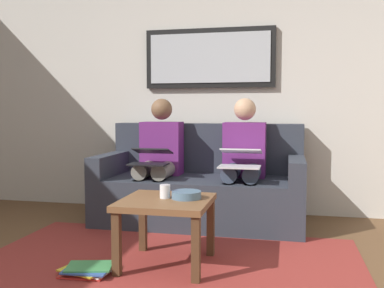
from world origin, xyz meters
name	(u,v)px	position (x,y,z in m)	size (l,w,h in m)	color
wall_rear	(211,84)	(0.00, -2.60, 1.30)	(6.00, 0.12, 2.60)	beige
area_rug	(164,267)	(0.00, -0.85, 0.00)	(2.60, 1.80, 0.01)	maroon
couch	(202,187)	(0.00, -2.12, 0.31)	(1.85, 0.90, 0.90)	#2D333D
framed_mirror	(209,58)	(0.00, -2.51, 1.55)	(1.31, 0.05, 0.59)	black
coffee_table	(167,210)	(0.00, -0.90, 0.37)	(0.58, 0.58, 0.45)	brown
cup	(165,191)	(0.01, -0.93, 0.49)	(0.07, 0.07, 0.09)	silver
bowl	(186,195)	(-0.13, -0.95, 0.47)	(0.20, 0.20, 0.05)	slate
person_left	(243,158)	(-0.39, -2.05, 0.61)	(0.38, 0.58, 1.14)	#66236B
laptop_silver	(240,158)	(-0.39, -1.81, 0.63)	(0.34, 0.36, 0.15)	silver
person_right	(159,156)	(0.39, -2.05, 0.61)	(0.38, 0.58, 1.14)	#66236B
laptop_black	(151,157)	(0.39, -1.80, 0.62)	(0.33, 0.33, 0.14)	black
magazine_stack	(87,270)	(0.44, -0.63, 0.03)	(0.36, 0.27, 0.05)	red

